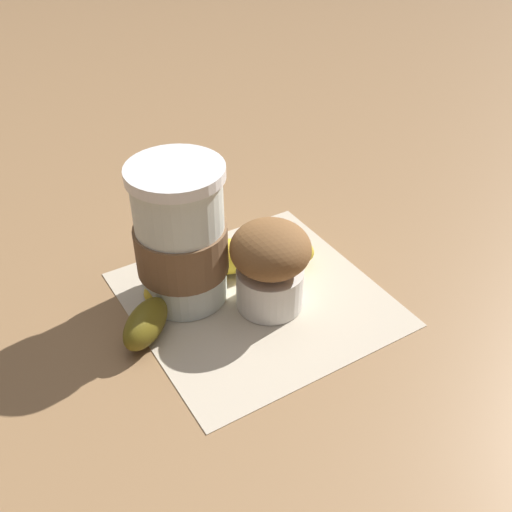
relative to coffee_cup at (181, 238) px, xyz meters
name	(u,v)px	position (x,y,z in m)	size (l,w,h in m)	color
ground_plane	(256,299)	(0.05, -0.04, -0.07)	(3.00, 3.00, 0.00)	#936D47
paper_napkin	(256,298)	(0.05, -0.04, -0.06)	(0.22, 0.22, 0.00)	beige
coffee_cup	(181,238)	(0.00, 0.00, 0.00)	(0.08, 0.08, 0.13)	silver
muffin	(270,264)	(0.06, -0.05, -0.02)	(0.07, 0.07, 0.09)	white
banana	(210,275)	(0.02, -0.01, -0.05)	(0.22, 0.10, 0.03)	yellow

